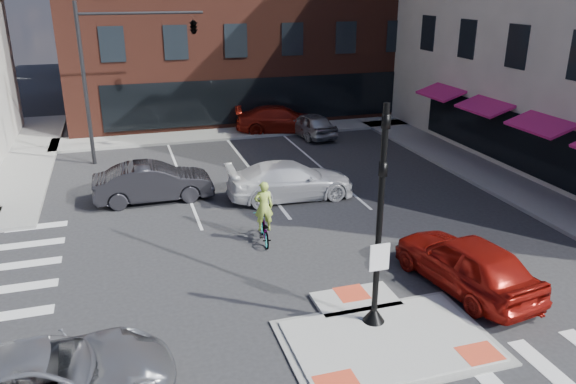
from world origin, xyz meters
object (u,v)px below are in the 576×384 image
object	(u,v)px
bg_car_silver	(310,125)
bg_car_red	(281,119)
red_sedan	(466,262)
white_pickup	(291,180)
silver_suv	(42,381)
cyclist	(264,222)
bg_car_dark	(153,182)

from	to	relation	value
bg_car_silver	bg_car_red	distance (m)	2.11
red_sedan	bg_car_silver	bearing A→B (deg)	-103.64
red_sedan	white_pickup	size ratio (longest dim) A/B	0.91
bg_car_silver	silver_suv	bearing A→B (deg)	48.34
red_sedan	white_pickup	world-z (taller)	red_sedan
red_sedan	bg_car_silver	xyz separation A→B (m)	(1.50, 18.53, -0.11)
bg_car_silver	bg_car_red	world-z (taller)	bg_car_red
silver_suv	bg_car_silver	bearing A→B (deg)	-35.71
bg_car_red	red_sedan	bearing A→B (deg)	-168.88
cyclist	bg_car_dark	bearing A→B (deg)	-50.51
red_sedan	bg_car_red	xyz separation A→B (m)	(0.08, 20.09, -0.04)
silver_suv	red_sedan	world-z (taller)	red_sedan
cyclist	red_sedan	bearing A→B (deg)	142.08
red_sedan	cyclist	world-z (taller)	cyclist
silver_suv	bg_car_red	world-z (taller)	bg_car_red
bg_car_silver	red_sedan	bearing A→B (deg)	76.55
silver_suv	red_sedan	distance (m)	11.87
bg_car_dark	bg_car_red	xyz separation A→B (m)	(8.52, 9.76, -0.01)
bg_car_red	bg_car_silver	bearing A→B (deg)	-126.48
red_sedan	bg_car_red	distance (m)	20.09
bg_car_dark	bg_car_silver	bearing A→B (deg)	-50.71
bg_car_dark	cyclist	size ratio (longest dim) A/B	2.17
bg_car_silver	bg_car_red	bearing A→B (deg)	-56.66
white_pickup	bg_car_silver	xyz separation A→B (m)	(4.27, 9.62, -0.05)
bg_car_silver	bg_car_red	xyz separation A→B (m)	(-1.42, 1.57, 0.07)
silver_suv	bg_car_dark	bearing A→B (deg)	-17.78
bg_car_dark	red_sedan	bearing A→B (deg)	-140.95
red_sedan	silver_suv	bearing A→B (deg)	0.41
bg_car_silver	cyclist	bearing A→B (deg)	55.58
white_pickup	bg_car_dark	distance (m)	5.85
bg_car_red	cyclist	xyz separation A→B (m)	(-5.08, -15.13, -0.04)
silver_suv	bg_car_red	bearing A→B (deg)	-31.02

